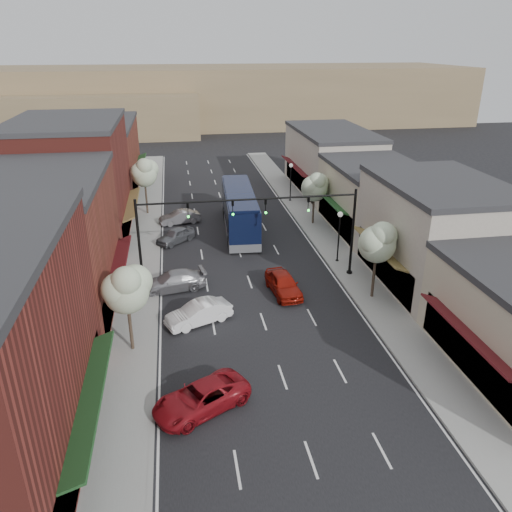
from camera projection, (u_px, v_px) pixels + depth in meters
name	position (u px, v px, depth m)	size (l,w,h in m)	color
ground	(269.00, 338.00, 31.13)	(160.00, 160.00, 0.00)	black
sidewalk_left	(144.00, 239.00, 46.61)	(2.80, 73.00, 0.15)	gray
sidewalk_right	(318.00, 229.00, 49.12)	(2.80, 73.00, 0.15)	gray
curb_left	(159.00, 238.00, 46.82)	(0.25, 73.00, 0.17)	gray
curb_right	(304.00, 229.00, 48.91)	(0.25, 73.00, 0.17)	gray
bldg_left_midnear	(39.00, 247.00, 32.60)	(10.14, 14.10, 9.40)	brown
bldg_left_midfar	(73.00, 182.00, 44.98)	(10.14, 14.10, 10.90)	maroon
bldg_left_far	(98.00, 158.00, 59.98)	(10.14, 18.10, 8.40)	brown
bldg_right_midnear	(435.00, 233.00, 37.08)	(9.14, 12.10, 7.90)	#B2A798
bldg_right_midfar	(374.00, 197.00, 48.24)	(9.14, 12.10, 6.40)	#B4A98F
bldg_right_far	(331.00, 161.00, 60.73)	(9.14, 16.10, 7.40)	#B2A798
hill_far	(193.00, 96.00, 110.30)	(120.00, 30.00, 12.00)	#7A6647
hill_near	(67.00, 115.00, 96.48)	(50.00, 20.00, 8.00)	#7A6647
signal_mast_right	(323.00, 221.00, 37.39)	(8.22, 0.46, 7.00)	black
signal_mast_left	(172.00, 230.00, 35.71)	(8.22, 0.46, 7.00)	black
tree_right_near	(378.00, 241.00, 34.19)	(2.85, 2.65, 5.95)	#47382B
tree_right_far	(315.00, 186.00, 48.87)	(2.85, 2.65, 5.43)	#47382B
tree_left_near	(127.00, 288.00, 28.17)	(2.85, 2.65, 5.69)	#47382B
tree_left_far	(144.00, 172.00, 51.58)	(2.85, 2.65, 6.13)	#47382B
lamp_post_near	(339.00, 229.00, 40.62)	(0.44, 0.44, 4.44)	black
lamp_post_far	(291.00, 176.00, 56.48)	(0.44, 0.44, 4.44)	black
coach_bus	(239.00, 210.00, 48.26)	(3.52, 13.02, 3.93)	black
red_hatchback	(283.00, 284.00, 36.36)	(1.84, 4.58, 1.56)	maroon
parked_car_a	(201.00, 398.00, 24.84)	(2.31, 5.00, 1.39)	maroon
parked_car_b	(199.00, 313.00, 32.53)	(1.53, 4.38, 1.44)	white
parked_car_c	(173.00, 281.00, 36.90)	(1.99, 4.88, 1.42)	#99989D
parked_car_d	(176.00, 235.00, 45.68)	(1.60, 3.97, 1.35)	#5A5C62
parked_car_e	(180.00, 217.00, 50.42)	(1.42, 4.08, 1.34)	#949398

